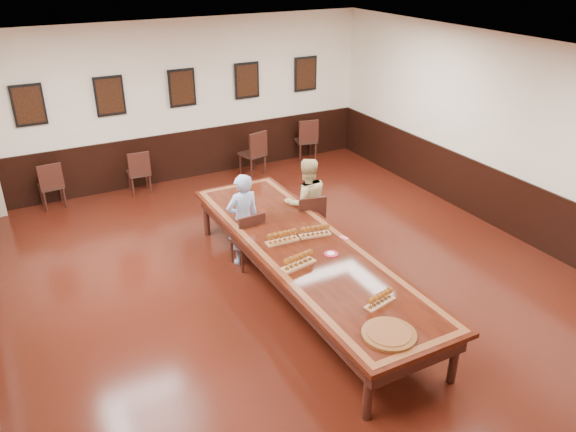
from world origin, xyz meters
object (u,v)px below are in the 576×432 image
chair_man (247,238)px  conference_table (305,256)px  spare_chair_a (50,184)px  spare_chair_b (138,171)px  chair_woman (308,220)px  spare_chair_c (252,152)px  person_woman (306,202)px  carved_platter (389,334)px  spare_chair_d (305,139)px  person_man (243,220)px

chair_man → conference_table: chair_man is taller
spare_chair_a → spare_chair_b: 1.61m
spare_chair_b → spare_chair_a: bearing=-0.6°
chair_woman → spare_chair_c: spare_chair_c is taller
spare_chair_a → conference_table: size_ratio=0.18×
spare_chair_b → person_woman: (1.85, -3.39, 0.30)m
conference_table → spare_chair_c: bearing=74.1°
spare_chair_b → spare_chair_c: size_ratio=0.92×
chair_woman → spare_chair_b: size_ratio=1.07×
spare_chair_a → conference_table: spare_chair_a is taller
spare_chair_b → carved_platter: (0.93, -6.74, 0.33)m
chair_man → person_woman: person_woman is taller
chair_man → spare_chair_b: chair_man is taller
spare_chair_a → person_woman: size_ratio=0.60×
conference_table → carved_platter: (-0.18, -2.08, 0.16)m
spare_chair_b → carved_platter: 6.81m
chair_woman → spare_chair_d: spare_chair_d is taller
spare_chair_c → chair_man: bearing=49.5°
spare_chair_c → person_woman: size_ratio=0.65×
spare_chair_b → conference_table: size_ratio=0.18×
spare_chair_d → conference_table: (-2.73, -4.78, 0.13)m
person_man → person_woman: person_woman is taller
spare_chair_c → person_woman: (-0.54, -3.24, 0.26)m
person_woman → carved_platter: bearing=85.5°
chair_woman → spare_chair_a: bearing=-35.3°
spare_chair_c → person_woman: 3.29m
conference_table → carved_platter: bearing=-94.9°
chair_woman → person_man: person_man is taller
spare_chair_b → person_man: (0.72, -3.45, 0.28)m
chair_woman → spare_chair_c: size_ratio=0.98×
chair_woman → spare_chair_a: chair_woman is taller
spare_chair_a → spare_chair_b: spare_chair_a is taller
spare_chair_a → spare_chair_c: bearing=171.8°
person_man → chair_woman: bearing=175.0°
spare_chair_d → person_man: (-3.12, -3.57, 0.25)m
chair_woman → spare_chair_d: size_ratio=0.98×
chair_woman → spare_chair_b: chair_woman is taller
spare_chair_d → person_man: bearing=59.6°
person_woman → conference_table: 1.48m
conference_table → carved_platter: carved_platter is taller
spare_chair_a → person_man: person_man is taller
person_woman → spare_chair_a: bearing=-34.3°
spare_chair_d → person_woman: size_ratio=0.65×
spare_chair_a → carved_platter: bearing=105.7°
chair_man → spare_chair_b: size_ratio=1.03×
spare_chair_b → chair_woman: bearing=120.5°
spare_chair_a → spare_chair_d: bearing=175.5°
chair_woman → person_woman: size_ratio=0.64×
spare_chair_c → person_man: 3.71m
carved_platter → spare_chair_d: bearing=67.1°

